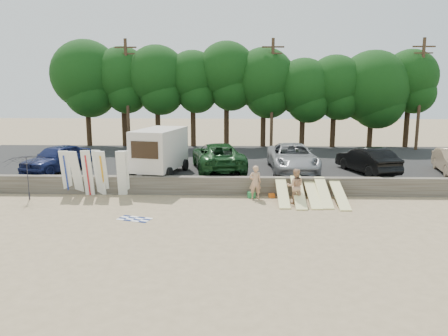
{
  "coord_description": "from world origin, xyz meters",
  "views": [
    {
      "loc": [
        -0.75,
        -20.43,
        5.91
      ],
      "look_at": [
        -1.53,
        3.0,
        1.49
      ],
      "focal_mm": 35.0,
      "sensor_mm": 36.0,
      "label": 1
    }
  ],
  "objects_px": {
    "box_trailer": "(160,149)",
    "car_1": "(218,156)",
    "car_2": "(293,157)",
    "cooler": "(251,195)",
    "beachgoer_b": "(295,186)",
    "beachgoer_a": "(255,182)",
    "car_0": "(57,158)",
    "car_3": "(367,160)",
    "beach_umbrella": "(29,177)"
  },
  "relations": [
    {
      "from": "box_trailer",
      "to": "beachgoer_b",
      "type": "relative_size",
      "value": 2.55
    },
    {
      "from": "beachgoer_a",
      "to": "beach_umbrella",
      "type": "xyz_separation_m",
      "value": [
        -11.86,
        -0.52,
        0.32
      ]
    },
    {
      "from": "car_2",
      "to": "beachgoer_b",
      "type": "distance_m",
      "value": 5.32
    },
    {
      "from": "cooler",
      "to": "car_1",
      "type": "bearing_deg",
      "value": 104.24
    },
    {
      "from": "box_trailer",
      "to": "car_0",
      "type": "xyz_separation_m",
      "value": [
        -6.48,
        0.56,
        -0.69
      ]
    },
    {
      "from": "box_trailer",
      "to": "car_1",
      "type": "xyz_separation_m",
      "value": [
        3.41,
        1.43,
        -0.66
      ]
    },
    {
      "from": "box_trailer",
      "to": "beachgoer_b",
      "type": "xyz_separation_m",
      "value": [
        7.6,
        -3.92,
        -1.32
      ]
    },
    {
      "from": "box_trailer",
      "to": "car_1",
      "type": "relative_size",
      "value": 0.75
    },
    {
      "from": "car_1",
      "to": "car_2",
      "type": "distance_m",
      "value": 4.66
    },
    {
      "from": "box_trailer",
      "to": "beach_umbrella",
      "type": "bearing_deg",
      "value": -138.06
    },
    {
      "from": "box_trailer",
      "to": "beach_umbrella",
      "type": "height_order",
      "value": "box_trailer"
    },
    {
      "from": "car_2",
      "to": "car_3",
      "type": "height_order",
      "value": "car_2"
    },
    {
      "from": "car_0",
      "to": "cooler",
      "type": "xyz_separation_m",
      "value": [
        11.89,
        -3.39,
        -1.37
      ]
    },
    {
      "from": "beachgoer_a",
      "to": "car_1",
      "type": "bearing_deg",
      "value": -72.32
    },
    {
      "from": "car_2",
      "to": "beachgoer_b",
      "type": "height_order",
      "value": "car_2"
    },
    {
      "from": "car_2",
      "to": "beachgoer_a",
      "type": "xyz_separation_m",
      "value": [
        -2.48,
        -4.4,
        -0.63
      ]
    },
    {
      "from": "car_3",
      "to": "beach_umbrella",
      "type": "distance_m",
      "value": 19.27
    },
    {
      "from": "car_2",
      "to": "cooler",
      "type": "xyz_separation_m",
      "value": [
        -2.67,
        -4.18,
        -1.37
      ]
    },
    {
      "from": "cooler",
      "to": "beachgoer_b",
      "type": "bearing_deg",
      "value": -37.05
    },
    {
      "from": "beachgoer_b",
      "to": "cooler",
      "type": "distance_m",
      "value": 2.55
    },
    {
      "from": "box_trailer",
      "to": "car_0",
      "type": "bearing_deg",
      "value": -172.7
    },
    {
      "from": "car_1",
      "to": "box_trailer",
      "type": "bearing_deg",
      "value": 12.12
    },
    {
      "from": "box_trailer",
      "to": "car_2",
      "type": "relative_size",
      "value": 0.77
    },
    {
      "from": "car_2",
      "to": "beachgoer_a",
      "type": "distance_m",
      "value": 5.09
    },
    {
      "from": "car_0",
      "to": "cooler",
      "type": "relative_size",
      "value": 12.82
    },
    {
      "from": "box_trailer",
      "to": "beachgoer_a",
      "type": "distance_m",
      "value": 6.51
    },
    {
      "from": "car_2",
      "to": "car_1",
      "type": "bearing_deg",
      "value": 177.52
    },
    {
      "from": "car_2",
      "to": "car_3",
      "type": "xyz_separation_m",
      "value": [
        4.43,
        -0.61,
        -0.04
      ]
    },
    {
      "from": "box_trailer",
      "to": "cooler",
      "type": "height_order",
      "value": "box_trailer"
    },
    {
      "from": "car_0",
      "to": "beach_umbrella",
      "type": "relative_size",
      "value": 1.8
    },
    {
      "from": "box_trailer",
      "to": "car_2",
      "type": "height_order",
      "value": "box_trailer"
    },
    {
      "from": "cooler",
      "to": "car_0",
      "type": "bearing_deg",
      "value": 153.24
    },
    {
      "from": "car_0",
      "to": "beach_umbrella",
      "type": "bearing_deg",
      "value": -66.75
    },
    {
      "from": "car_2",
      "to": "cooler",
      "type": "height_order",
      "value": "car_2"
    },
    {
      "from": "beachgoer_a",
      "to": "beach_umbrella",
      "type": "distance_m",
      "value": 11.88
    },
    {
      "from": "cooler",
      "to": "box_trailer",
      "type": "bearing_deg",
      "value": 141.51
    },
    {
      "from": "car_0",
      "to": "beachgoer_a",
      "type": "xyz_separation_m",
      "value": [
        12.07,
        -3.62,
        -0.63
      ]
    },
    {
      "from": "car_2",
      "to": "beachgoer_a",
      "type": "bearing_deg",
      "value": -120.81
    },
    {
      "from": "beachgoer_b",
      "to": "car_0",
      "type": "bearing_deg",
      "value": -13.8
    },
    {
      "from": "beachgoer_b",
      "to": "cooler",
      "type": "xyz_separation_m",
      "value": [
        -2.19,
        1.08,
        -0.74
      ]
    },
    {
      "from": "beachgoer_a",
      "to": "box_trailer",
      "type": "bearing_deg",
      "value": -36.89
    },
    {
      "from": "box_trailer",
      "to": "beachgoer_a",
      "type": "xyz_separation_m",
      "value": [
        5.59,
        -3.06,
        -1.31
      ]
    },
    {
      "from": "car_0",
      "to": "car_3",
      "type": "height_order",
      "value": "car_0"
    },
    {
      "from": "car_0",
      "to": "cooler",
      "type": "bearing_deg",
      "value": 4.44
    },
    {
      "from": "box_trailer",
      "to": "cooler",
      "type": "bearing_deg",
      "value": -15.43
    },
    {
      "from": "car_1",
      "to": "beach_umbrella",
      "type": "relative_size",
      "value": 2.26
    },
    {
      "from": "car_3",
      "to": "beach_umbrella",
      "type": "bearing_deg",
      "value": -4.23
    },
    {
      "from": "car_2",
      "to": "beach_umbrella",
      "type": "bearing_deg",
      "value": -162.48
    },
    {
      "from": "car_3",
      "to": "beachgoer_b",
      "type": "xyz_separation_m",
      "value": [
        -4.91,
        -4.65,
        -0.59
      ]
    },
    {
      "from": "box_trailer",
      "to": "cooler",
      "type": "xyz_separation_m",
      "value": [
        5.41,
        -2.83,
        -2.06
      ]
    }
  ]
}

